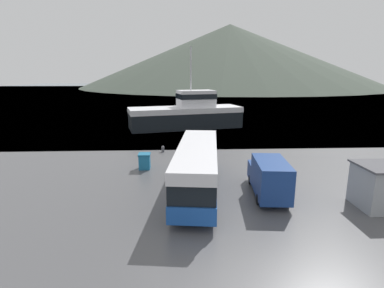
{
  "coord_description": "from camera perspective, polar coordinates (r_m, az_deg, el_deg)",
  "views": [
    {
      "loc": [
        -1.43,
        -10.08,
        7.91
      ],
      "look_at": [
        -0.26,
        15.1,
        2.0
      ],
      "focal_mm": 28.0,
      "sensor_mm": 36.0,
      "label": 1
    }
  ],
  "objects": [
    {
      "name": "mooring_bollard",
      "position": [
        31.15,
        -5.57,
        -0.9
      ],
      "size": [
        0.34,
        0.34,
        0.67
      ],
      "color": "#4C4C51",
      "rests_on": "ground"
    },
    {
      "name": "ground_plane",
      "position": [
        12.89,
        4.71,
        -24.71
      ],
      "size": [
        400.0,
        400.0,
        0.0
      ],
      "primitive_type": "plane",
      "color": "#4C4C4F"
    },
    {
      "name": "hill_backdrop",
      "position": [
        198.25,
        7.13,
        16.3
      ],
      "size": [
        182.57,
        182.57,
        37.95
      ],
      "primitive_type": "cone",
      "color": "#424C42",
      "rests_on": "ground"
    },
    {
      "name": "delivery_van",
      "position": [
        20.41,
        14.44,
        -6.02
      ],
      "size": [
        2.48,
        5.92,
        2.55
      ],
      "rotation": [
        0.0,
        0.0,
        -0.09
      ],
      "color": "navy",
      "rests_on": "ground"
    },
    {
      "name": "dock_kiosk",
      "position": [
        21.26,
        31.87,
        -6.86
      ],
      "size": [
        2.45,
        2.81,
        2.66
      ],
      "color": "#93999E",
      "rests_on": "ground"
    },
    {
      "name": "storage_bin",
      "position": [
        25.83,
        -9.02,
        -3.23
      ],
      "size": [
        1.0,
        1.08,
        1.34
      ],
      "color": "teal",
      "rests_on": "ground"
    },
    {
      "name": "tour_bus",
      "position": [
        20.36,
        1.02,
        -4.21
      ],
      "size": [
        3.86,
        11.69,
        3.22
      ],
      "rotation": [
        0.0,
        0.0,
        -0.12
      ],
      "color": "#194799",
      "rests_on": "ground"
    },
    {
      "name": "water_surface",
      "position": [
        151.19,
        -2.15,
        10.19
      ],
      "size": [
        240.0,
        240.0,
        0.0
      ],
      "primitive_type": "plane",
      "color": "slate",
      "rests_on": "ground"
    },
    {
      "name": "fishing_boat",
      "position": [
        44.92,
        -0.95,
        5.9
      ],
      "size": [
        17.34,
        9.02,
        11.76
      ],
      "rotation": [
        0.0,
        0.0,
        1.82
      ],
      "color": "black",
      "rests_on": "water_surface"
    }
  ]
}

